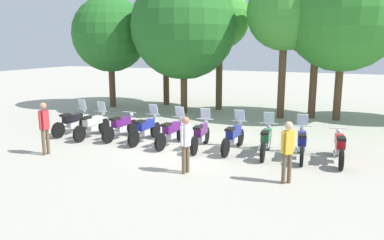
# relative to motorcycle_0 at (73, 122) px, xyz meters

# --- Properties ---
(ground_plane) EXTENTS (80.00, 80.00, 0.00)m
(ground_plane) POSITION_rel_motorcycle_0_xyz_m (5.16, 0.01, -0.52)
(ground_plane) COLOR #ADA899
(motorcycle_0) EXTENTS (0.62, 2.19, 1.37)m
(motorcycle_0) POSITION_rel_motorcycle_0_xyz_m (0.00, 0.00, 0.00)
(motorcycle_0) COLOR black
(motorcycle_0) RESTS_ON ground_plane
(motorcycle_1) EXTENTS (0.62, 2.19, 1.37)m
(motorcycle_1) POSITION_rel_motorcycle_0_xyz_m (1.14, -0.17, 0.00)
(motorcycle_1) COLOR black
(motorcycle_1) RESTS_ON ground_plane
(motorcycle_2) EXTENTS (0.62, 2.19, 0.99)m
(motorcycle_2) POSITION_rel_motorcycle_0_xyz_m (2.29, 0.12, -0.01)
(motorcycle_2) COLOR black
(motorcycle_2) RESTS_ON ground_plane
(motorcycle_3) EXTENTS (0.62, 2.19, 1.37)m
(motorcycle_3) POSITION_rel_motorcycle_0_xyz_m (3.44, 0.04, 0.00)
(motorcycle_3) COLOR black
(motorcycle_3) RESTS_ON ground_plane
(motorcycle_4) EXTENTS (0.62, 2.19, 1.37)m
(motorcycle_4) POSITION_rel_motorcycle_0_xyz_m (4.58, -0.03, 0.00)
(motorcycle_4) COLOR black
(motorcycle_4) RESTS_ON ground_plane
(motorcycle_5) EXTENTS (0.62, 2.19, 1.37)m
(motorcycle_5) POSITION_rel_motorcycle_0_xyz_m (5.72, -0.02, 0.00)
(motorcycle_5) COLOR black
(motorcycle_5) RESTS_ON ground_plane
(motorcycle_6) EXTENTS (0.62, 2.19, 1.37)m
(motorcycle_6) POSITION_rel_motorcycle_0_xyz_m (6.88, 0.15, 0.00)
(motorcycle_6) COLOR black
(motorcycle_6) RESTS_ON ground_plane
(motorcycle_7) EXTENTS (0.62, 2.19, 1.37)m
(motorcycle_7) POSITION_rel_motorcycle_0_xyz_m (8.02, 0.12, 0.00)
(motorcycle_7) COLOR black
(motorcycle_7) RESTS_ON ground_plane
(motorcycle_8) EXTENTS (0.62, 2.18, 1.37)m
(motorcycle_8) POSITION_rel_motorcycle_0_xyz_m (9.16, 0.19, 0.00)
(motorcycle_8) COLOR black
(motorcycle_8) RESTS_ON ground_plane
(motorcycle_9) EXTENTS (0.62, 2.19, 0.99)m
(motorcycle_9) POSITION_rel_motorcycle_0_xyz_m (10.31, 0.24, -0.01)
(motorcycle_9) COLOR black
(motorcycle_9) RESTS_ON ground_plane
(person_0) EXTENTS (0.27, 0.41, 1.66)m
(person_0) POSITION_rel_motorcycle_0_xyz_m (6.29, -2.60, 0.45)
(person_0) COLOR brown
(person_0) RESTS_ON ground_plane
(person_1) EXTENTS (0.35, 0.32, 1.69)m
(person_1) POSITION_rel_motorcycle_0_xyz_m (9.10, -2.29, 0.47)
(person_1) COLOR brown
(person_1) RESTS_ON ground_plane
(person_2) EXTENTS (0.26, 0.41, 1.78)m
(person_2) POSITION_rel_motorcycle_0_xyz_m (1.21, -2.75, 0.53)
(person_2) COLOR brown
(person_2) RESTS_ON ground_plane
(tree_0) EXTENTS (4.32, 4.32, 6.40)m
(tree_0) POSITION_rel_motorcycle_0_xyz_m (-2.55, 6.49, 3.71)
(tree_0) COLOR brown
(tree_0) RESTS_ON ground_plane
(tree_1) EXTENTS (4.14, 4.14, 7.07)m
(tree_1) POSITION_rel_motorcycle_0_xyz_m (0.02, 8.48, 4.46)
(tree_1) COLOR brown
(tree_1) RESTS_ON ground_plane
(tree_2) EXTENTS (5.51, 5.51, 7.33)m
(tree_2) POSITION_rel_motorcycle_0_xyz_m (2.20, 6.29, 4.05)
(tree_2) COLOR brown
(tree_2) RESTS_ON ground_plane
(tree_3) EXTENTS (3.28, 3.28, 6.67)m
(tree_3) POSITION_rel_motorcycle_0_xyz_m (3.55, 8.14, 4.47)
(tree_3) COLOR brown
(tree_3) RESTS_ON ground_plane
(tree_4) EXTENTS (3.66, 3.66, 7.00)m
(tree_4) POSITION_rel_motorcycle_0_xyz_m (7.27, 6.89, 4.62)
(tree_4) COLOR brown
(tree_4) RESTS_ON ground_plane
(tree_5) EXTENTS (3.94, 3.94, 7.01)m
(tree_5) POSITION_rel_motorcycle_0_xyz_m (8.71, 7.55, 4.50)
(tree_5) COLOR brown
(tree_5) RESTS_ON ground_plane
(tree_6) EXTENTS (5.54, 5.54, 7.90)m
(tree_6) POSITION_rel_motorcycle_0_xyz_m (9.90, 7.46, 4.60)
(tree_6) COLOR brown
(tree_6) RESTS_ON ground_plane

